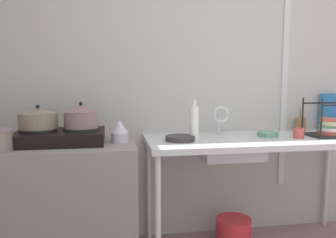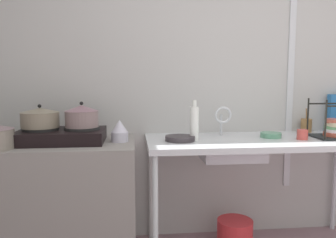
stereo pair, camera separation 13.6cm
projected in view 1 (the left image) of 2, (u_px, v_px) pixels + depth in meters
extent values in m
cube|color=#B7B7B4|center=(236.00, 79.00, 2.72)|extent=(4.65, 0.10, 2.52)
cube|color=silver|center=(285.00, 63.00, 2.71)|extent=(0.05, 0.01, 2.02)
cube|color=gray|center=(60.00, 205.00, 2.24)|extent=(1.01, 0.62, 0.83)
cube|color=silver|center=(257.00, 140.00, 2.42)|extent=(1.61, 0.62, 0.04)
cylinder|color=silver|center=(158.00, 217.00, 2.08)|extent=(0.04, 0.04, 0.79)
cylinder|color=silver|center=(149.00, 189.00, 2.61)|extent=(0.04, 0.04, 0.79)
cylinder|color=silver|center=(327.00, 180.00, 2.86)|extent=(0.04, 0.04, 0.79)
cube|color=black|center=(61.00, 137.00, 2.19)|extent=(0.56, 0.39, 0.08)
cylinder|color=black|center=(39.00, 130.00, 2.16)|extent=(0.24, 0.24, 0.02)
cylinder|color=black|center=(81.00, 129.00, 2.21)|extent=(0.24, 0.24, 0.02)
cylinder|color=gray|center=(38.00, 121.00, 2.16)|extent=(0.24, 0.24, 0.10)
cone|color=gray|center=(38.00, 111.00, 2.15)|extent=(0.25, 0.25, 0.03)
sphere|color=black|center=(38.00, 107.00, 2.15)|extent=(0.02, 0.02, 0.02)
cylinder|color=gray|center=(81.00, 120.00, 2.20)|extent=(0.22, 0.22, 0.11)
cone|color=gray|center=(81.00, 108.00, 2.19)|extent=(0.22, 0.22, 0.04)
sphere|color=black|center=(81.00, 104.00, 2.19)|extent=(0.02, 0.02, 0.02)
cylinder|color=silver|center=(120.00, 137.00, 2.24)|extent=(0.12, 0.12, 0.07)
cone|color=silver|center=(120.00, 126.00, 2.23)|extent=(0.11, 0.11, 0.08)
cube|color=silver|center=(230.00, 148.00, 2.38)|extent=(0.43, 0.32, 0.14)
cylinder|color=silver|center=(219.00, 124.00, 2.55)|extent=(0.02, 0.02, 0.16)
torus|color=silver|center=(221.00, 115.00, 2.48)|extent=(0.13, 0.02, 0.13)
cylinder|color=#352F33|center=(180.00, 138.00, 2.30)|extent=(0.21, 0.21, 0.03)
cylinder|color=black|center=(321.00, 119.00, 2.34)|extent=(0.01, 0.01, 0.28)
cylinder|color=black|center=(303.00, 116.00, 2.57)|extent=(0.01, 0.01, 0.28)
cylinder|color=black|center=(322.00, 103.00, 2.58)|extent=(0.31, 0.01, 0.01)
cube|color=black|center=(330.00, 135.00, 2.50)|extent=(0.33, 0.26, 0.01)
cylinder|color=#BB523E|center=(329.00, 133.00, 2.49)|extent=(0.17, 0.17, 0.03)
cylinder|color=white|center=(330.00, 130.00, 2.48)|extent=(0.16, 0.16, 0.03)
cylinder|color=#619D68|center=(329.00, 126.00, 2.50)|extent=(0.15, 0.15, 0.03)
cylinder|color=beige|center=(331.00, 123.00, 2.48)|extent=(0.14, 0.14, 0.03)
cylinder|color=#C25B48|center=(329.00, 120.00, 2.49)|extent=(0.13, 0.13, 0.03)
cylinder|color=#C44841|center=(299.00, 133.00, 2.40)|extent=(0.08, 0.08, 0.07)
cylinder|color=#599776|center=(268.00, 134.00, 2.47)|extent=(0.15, 0.15, 0.04)
cylinder|color=white|center=(194.00, 123.00, 2.32)|extent=(0.06, 0.06, 0.23)
cylinder|color=white|center=(194.00, 103.00, 2.30)|extent=(0.03, 0.03, 0.05)
cube|color=#2B6EB4|center=(329.00, 112.00, 2.78)|extent=(0.16, 0.06, 0.30)
cylinder|color=olive|center=(300.00, 124.00, 2.74)|extent=(0.08, 0.08, 0.11)
cylinder|color=olive|center=(300.00, 117.00, 2.73)|extent=(0.04, 0.04, 0.16)
cylinder|color=red|center=(233.00, 233.00, 2.49)|extent=(0.26, 0.26, 0.22)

